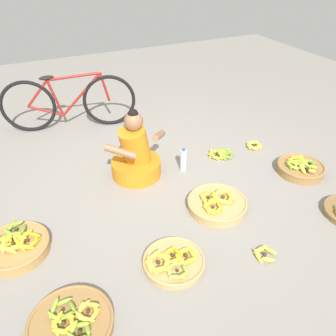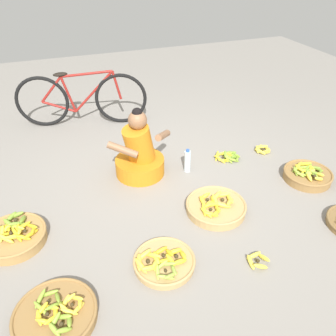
{
  "view_description": "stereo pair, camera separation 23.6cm",
  "coord_description": "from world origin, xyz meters",
  "px_view_note": "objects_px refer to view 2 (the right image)",
  "views": [
    {
      "loc": [
        -1.12,
        -2.58,
        2.13
      ],
      "look_at": [
        0.0,
        -0.2,
        0.35
      ],
      "focal_mm": 36.7,
      "sensor_mm": 36.0,
      "label": 1
    },
    {
      "loc": [
        -0.9,
        -2.67,
        2.13
      ],
      "look_at": [
        0.0,
        -0.2,
        0.35
      ],
      "focal_mm": 36.7,
      "sensor_mm": 36.0,
      "label": 2
    }
  ],
  "objects_px": {
    "banana_basket_back_left": "(308,175)",
    "loose_bananas_near_vendor": "(257,260)",
    "water_bottle": "(187,161)",
    "loose_bananas_back_center": "(263,150)",
    "banana_basket_mid_right": "(14,236)",
    "banana_basket_front_left": "(164,262)",
    "banana_basket_near_bicycle": "(56,315)",
    "loose_bananas_back_right": "(229,156)",
    "bicycle_leaning": "(82,99)",
    "vendor_woman_front": "(140,154)",
    "banana_basket_front_right": "(216,207)"
  },
  "relations": [
    {
      "from": "banana_basket_near_bicycle",
      "to": "water_bottle",
      "type": "bearing_deg",
      "value": 41.52
    },
    {
      "from": "banana_basket_back_left",
      "to": "banana_basket_front_right",
      "type": "height_order",
      "value": "banana_basket_back_left"
    },
    {
      "from": "banana_basket_front_right",
      "to": "loose_bananas_back_center",
      "type": "distance_m",
      "value": 1.27
    },
    {
      "from": "bicycle_leaning",
      "to": "banana_basket_front_left",
      "type": "bearing_deg",
      "value": -85.76
    },
    {
      "from": "vendor_woman_front",
      "to": "loose_bananas_near_vendor",
      "type": "bearing_deg",
      "value": -71.13
    },
    {
      "from": "banana_basket_back_left",
      "to": "water_bottle",
      "type": "height_order",
      "value": "water_bottle"
    },
    {
      "from": "banana_basket_back_left",
      "to": "banana_basket_front_right",
      "type": "bearing_deg",
      "value": -173.74
    },
    {
      "from": "banana_basket_mid_right",
      "to": "water_bottle",
      "type": "bearing_deg",
      "value": 15.15
    },
    {
      "from": "vendor_woman_front",
      "to": "water_bottle",
      "type": "height_order",
      "value": "vendor_woman_front"
    },
    {
      "from": "banana_basket_front_left",
      "to": "water_bottle",
      "type": "xyz_separation_m",
      "value": [
        0.68,
        1.14,
        0.08
      ]
    },
    {
      "from": "banana_basket_mid_right",
      "to": "loose_bananas_near_vendor",
      "type": "height_order",
      "value": "banana_basket_mid_right"
    },
    {
      "from": "banana_basket_front_left",
      "to": "banana_basket_back_left",
      "type": "relative_size",
      "value": 0.98
    },
    {
      "from": "banana_basket_mid_right",
      "to": "water_bottle",
      "type": "xyz_separation_m",
      "value": [
        1.76,
        0.48,
        0.06
      ]
    },
    {
      "from": "banana_basket_front_left",
      "to": "water_bottle",
      "type": "relative_size",
      "value": 1.81
    },
    {
      "from": "loose_bananas_back_center",
      "to": "loose_bananas_near_vendor",
      "type": "bearing_deg",
      "value": -124.31
    },
    {
      "from": "vendor_woman_front",
      "to": "water_bottle",
      "type": "bearing_deg",
      "value": -14.9
    },
    {
      "from": "loose_bananas_near_vendor",
      "to": "water_bottle",
      "type": "xyz_separation_m",
      "value": [
        -0.02,
        1.37,
        0.1
      ]
    },
    {
      "from": "banana_basket_front_right",
      "to": "banana_basket_mid_right",
      "type": "height_order",
      "value": "banana_basket_mid_right"
    },
    {
      "from": "vendor_woman_front",
      "to": "banana_basket_back_left",
      "type": "distance_m",
      "value": 1.77
    },
    {
      "from": "banana_basket_front_left",
      "to": "loose_bananas_back_center",
      "type": "relative_size",
      "value": 2.34
    },
    {
      "from": "banana_basket_near_bicycle",
      "to": "loose_bananas_back_center",
      "type": "relative_size",
      "value": 2.69
    },
    {
      "from": "banana_basket_front_left",
      "to": "banana_basket_back_left",
      "type": "height_order",
      "value": "banana_basket_back_left"
    },
    {
      "from": "banana_basket_front_right",
      "to": "loose_bananas_back_right",
      "type": "relative_size",
      "value": 1.83
    },
    {
      "from": "vendor_woman_front",
      "to": "banana_basket_front_right",
      "type": "relative_size",
      "value": 1.36
    },
    {
      "from": "banana_basket_back_left",
      "to": "loose_bananas_near_vendor",
      "type": "bearing_deg",
      "value": -144.36
    },
    {
      "from": "banana_basket_back_left",
      "to": "loose_bananas_back_center",
      "type": "distance_m",
      "value": 0.66
    },
    {
      "from": "bicycle_leaning",
      "to": "banana_basket_front_right",
      "type": "height_order",
      "value": "bicycle_leaning"
    },
    {
      "from": "banana_basket_back_left",
      "to": "banana_basket_front_right",
      "type": "xyz_separation_m",
      "value": [
        -1.13,
        -0.12,
        -0.01
      ]
    },
    {
      "from": "vendor_woman_front",
      "to": "banana_basket_back_left",
      "type": "height_order",
      "value": "vendor_woman_front"
    },
    {
      "from": "loose_bananas_back_center",
      "to": "water_bottle",
      "type": "xyz_separation_m",
      "value": [
        -1.0,
        -0.06,
        0.1
      ]
    },
    {
      "from": "bicycle_leaning",
      "to": "banana_basket_back_left",
      "type": "distance_m",
      "value": 2.92
    },
    {
      "from": "banana_basket_back_left",
      "to": "loose_bananas_back_right",
      "type": "bearing_deg",
      "value": 131.54
    },
    {
      "from": "vendor_woman_front",
      "to": "loose_bananas_back_right",
      "type": "bearing_deg",
      "value": -3.47
    },
    {
      "from": "banana_basket_back_left",
      "to": "loose_bananas_near_vendor",
      "type": "relative_size",
      "value": 2.9
    },
    {
      "from": "banana_basket_front_left",
      "to": "banana_basket_back_left",
      "type": "xyz_separation_m",
      "value": [
        1.8,
        0.56,
        0.02
      ]
    },
    {
      "from": "banana_basket_front_right",
      "to": "loose_bananas_near_vendor",
      "type": "relative_size",
      "value": 3.27
    },
    {
      "from": "banana_basket_front_left",
      "to": "banana_basket_near_bicycle",
      "type": "xyz_separation_m",
      "value": [
        -0.82,
        -0.18,
        0.0
      ]
    },
    {
      "from": "loose_bananas_back_center",
      "to": "banana_basket_mid_right",
      "type": "bearing_deg",
      "value": -168.92
    },
    {
      "from": "banana_basket_front_right",
      "to": "banana_basket_near_bicycle",
      "type": "bearing_deg",
      "value": -157.37
    },
    {
      "from": "banana_basket_mid_right",
      "to": "loose_bananas_back_center",
      "type": "bearing_deg",
      "value": 11.08
    },
    {
      "from": "loose_bananas_back_right",
      "to": "water_bottle",
      "type": "xyz_separation_m",
      "value": [
        -0.55,
        -0.07,
        0.1
      ]
    },
    {
      "from": "loose_bananas_back_right",
      "to": "water_bottle",
      "type": "height_order",
      "value": "water_bottle"
    },
    {
      "from": "banana_basket_near_bicycle",
      "to": "loose_bananas_back_right",
      "type": "height_order",
      "value": "banana_basket_near_bicycle"
    },
    {
      "from": "loose_bananas_back_center",
      "to": "bicycle_leaning",
      "type": "bearing_deg",
      "value": 141.96
    },
    {
      "from": "loose_bananas_back_center",
      "to": "loose_bananas_back_right",
      "type": "bearing_deg",
      "value": 179.46
    },
    {
      "from": "vendor_woman_front",
      "to": "water_bottle",
      "type": "relative_size",
      "value": 2.83
    },
    {
      "from": "bicycle_leaning",
      "to": "banana_basket_mid_right",
      "type": "distance_m",
      "value": 2.21
    },
    {
      "from": "banana_basket_front_left",
      "to": "banana_basket_front_right",
      "type": "bearing_deg",
      "value": 33.31
    },
    {
      "from": "banana_basket_back_left",
      "to": "banana_basket_mid_right",
      "type": "bearing_deg",
      "value": 177.93
    },
    {
      "from": "bicycle_leaning",
      "to": "loose_bananas_back_right",
      "type": "bearing_deg",
      "value": -45.82
    }
  ]
}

